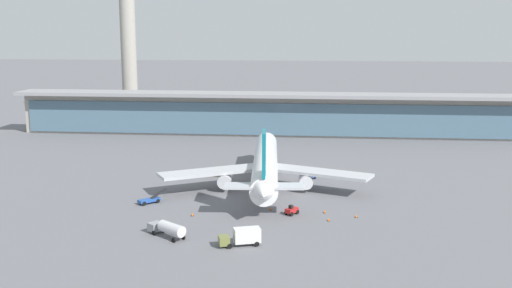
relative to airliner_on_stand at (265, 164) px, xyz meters
name	(u,v)px	position (x,y,z in m)	size (l,w,h in m)	color
ground_plane	(249,189)	(-3.54, -2.61, -5.45)	(1200.00, 1200.00, 0.00)	slate
airliner_on_stand	(265,164)	(0.00, 0.00, 0.00)	(49.86, 65.02, 17.31)	white
service_truck_near_nose_olive	(243,236)	(-0.38, -41.14, -3.76)	(7.65, 4.50, 3.10)	olive
service_truck_under_wing_yellow	(219,172)	(-12.96, 10.58, -4.64)	(4.46, 6.61, 2.70)	yellow
service_truck_mid_apron_blue	(150,200)	(-23.62, -16.97, -4.64)	(5.81, 5.72, 2.70)	#234C9E
service_truck_by_tail_red	(292,210)	(7.33, -22.01, -4.58)	(3.05, 3.32, 2.05)	#B21E1E
service_truck_on_taxiway_grey	(168,228)	(-14.36, -38.26, -3.74)	(8.19, 7.03, 2.95)	gray
service_truck_at_far_stand_blue	(311,175)	(10.84, 9.62, -4.58)	(2.40, 3.21, 2.05)	#234C9E
terminal_building	(273,113)	(-3.54, 72.40, 2.42)	(183.60, 12.80, 15.20)	#9E998E
control_tower	(127,16)	(-66.99, 109.73, 37.21)	(12.00, 12.00, 78.45)	#9E998E
safety_cone_alpha	(192,214)	(-12.63, -25.02, -5.13)	(0.62, 0.62, 0.70)	orange
safety_cone_bravo	(270,209)	(2.80, -19.48, -5.13)	(0.62, 0.62, 0.70)	orange
safety_cone_charlie	(329,219)	(14.79, -25.52, -5.13)	(0.62, 0.62, 0.70)	orange
safety_cone_delta	(325,211)	(14.04, -20.22, -5.13)	(0.62, 0.62, 0.70)	orange
safety_cone_echo	(356,216)	(20.32, -22.65, -5.13)	(0.62, 0.62, 0.70)	orange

